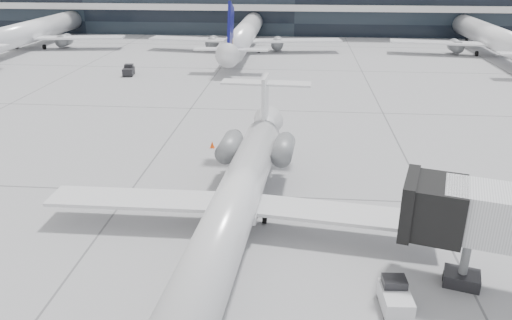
# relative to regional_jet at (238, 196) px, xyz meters

# --- Properties ---
(ground) EXTENTS (220.00, 220.00, 0.00)m
(ground) POSITION_rel_regional_jet_xyz_m (1.97, 4.59, -2.26)
(ground) COLOR gray
(ground) RESTS_ON ground
(terminal) EXTENTS (170.00, 22.00, 10.00)m
(terminal) POSITION_rel_regional_jet_xyz_m (1.97, 86.59, 2.74)
(terminal) COLOR black
(terminal) RESTS_ON ground
(bg_jet_left) EXTENTS (32.00, 40.00, 9.60)m
(bg_jet_left) POSITION_rel_regional_jet_xyz_m (-43.03, 59.59, -2.26)
(bg_jet_left) COLOR white
(bg_jet_left) RESTS_ON ground
(bg_jet_center) EXTENTS (32.00, 40.00, 9.60)m
(bg_jet_center) POSITION_rel_regional_jet_xyz_m (-6.03, 59.59, -2.26)
(bg_jet_center) COLOR white
(bg_jet_center) RESTS_ON ground
(bg_jet_right) EXTENTS (32.00, 40.00, 9.60)m
(bg_jet_right) POSITION_rel_regional_jet_xyz_m (33.97, 59.59, -2.26)
(bg_jet_right) COLOR white
(bg_jet_right) RESTS_ON ground
(regional_jet) EXTENTS (22.91, 28.62, 6.61)m
(regional_jet) POSITION_rel_regional_jet_xyz_m (0.00, 0.00, 0.00)
(regional_jet) COLOR silver
(regional_jet) RESTS_ON ground
(baggage_tug) EXTENTS (1.38, 2.19, 1.35)m
(baggage_tug) POSITION_rel_regional_jet_xyz_m (7.97, -6.33, -1.65)
(baggage_tug) COLOR silver
(baggage_tug) RESTS_ON ground
(traffic_cone) EXTENTS (0.45, 0.45, 0.58)m
(traffic_cone) POSITION_rel_regional_jet_xyz_m (-3.82, 13.33, -1.98)
(traffic_cone) COLOR #F04A0C
(traffic_cone) RESTS_ON ground
(far_tug) EXTENTS (1.59, 2.38, 1.41)m
(far_tug) POSITION_rel_regional_jet_xyz_m (-19.59, 39.33, -1.62)
(far_tug) COLOR black
(far_tug) RESTS_ON ground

